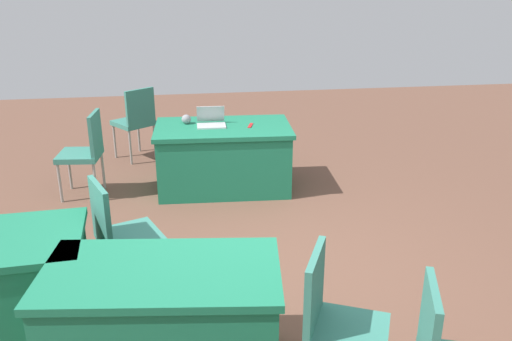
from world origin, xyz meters
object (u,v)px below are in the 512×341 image
chair_aisle (85,149)px  yarn_ball (186,119)px  chair_tucked_left (120,231)px  chair_by_pillar (336,321)px  chair_tucked_right (136,118)px  table_mid_left (164,322)px  scissors_red (250,125)px  table_foreground (224,157)px  laptop_silver (211,122)px

chair_aisle → yarn_ball: chair_aisle is taller
chair_tucked_left → chair_by_pillar: (-1.30, 1.32, 0.01)m
chair_tucked_right → chair_by_pillar: 4.76m
table_mid_left → chair_tucked_left: (0.33, -0.93, 0.17)m
table_mid_left → chair_tucked_right: chair_tucked_right is taller
table_mid_left → chair_aisle: 3.13m
chair_aisle → yarn_ball: size_ratio=8.94×
chair_tucked_left → chair_tucked_right: (0.08, -3.24, 0.01)m
table_mid_left → chair_by_pillar: chair_by_pillar is taller
chair_aisle → chair_tucked_right: bearing=-16.1°
table_mid_left → chair_aisle: chair_aisle is taller
yarn_ball → scissors_red: size_ratio=0.59×
table_foreground → chair_by_pillar: chair_by_pillar is taller
table_foreground → chair_aisle: bearing=0.1°
chair_tucked_right → scissors_red: chair_tucked_right is taller
chair_by_pillar → laptop_silver: 3.46m
chair_tucked_right → chair_tucked_left: bearing=-125.5°
chair_tucked_left → scissors_red: size_ratio=5.30×
chair_by_pillar → yarn_ball: 3.62m
scissors_red → chair_tucked_left: bearing=-14.8°
chair_tucked_left → yarn_ball: chair_tucked_left is taller
table_mid_left → yarn_ball: size_ratio=14.00×
table_mid_left → chair_tucked_left: bearing=-70.3°
scissors_red → chair_tucked_right: bearing=-114.4°
table_foreground → chair_tucked_left: (0.97, 2.07, 0.17)m
table_foreground → laptop_silver: size_ratio=4.82×
table_mid_left → yarn_ball: 3.20m
chair_by_pillar → yarn_ball: bearing=-143.6°
table_mid_left → laptop_silver: laptop_silver is taller
chair_tucked_left → chair_tucked_right: 3.24m
chair_by_pillar → yarn_ball: size_ratio=9.04×
laptop_silver → scissors_red: bearing=171.3°
chair_aisle → yarn_ball: bearing=-76.1°
chair_tucked_left → yarn_ball: bearing=143.6°
table_foreground → chair_aisle: chair_aisle is taller
chair_tucked_left → chair_by_pillar: chair_by_pillar is taller
yarn_ball → laptop_silver: bearing=157.5°
table_foreground → chair_by_pillar: size_ratio=1.63×
chair_tucked_right → chair_aisle: 1.26m
chair_by_pillar → table_mid_left: bearing=-86.8°
chair_tucked_right → chair_by_pillar: bearing=-110.1°
chair_tucked_left → scissors_red: chair_tucked_left is taller
table_foreground → laptop_silver: (0.13, -0.04, 0.41)m
chair_by_pillar → yarn_ball: chair_by_pillar is taller
table_foreground → table_mid_left: same height
table_mid_left → chair_by_pillar: size_ratio=1.55×
chair_by_pillar → scissors_red: 3.36m
laptop_silver → yarn_ball: laptop_silver is taller
table_foreground → chair_by_pillar: bearing=95.5°
chair_tucked_right → scissors_red: 1.82m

